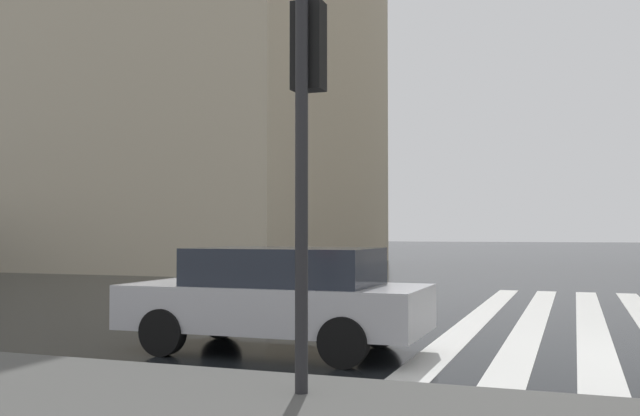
{
  "coord_description": "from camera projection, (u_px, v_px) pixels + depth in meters",
  "views": [
    {
      "loc": [
        -9.93,
        1.94,
        1.63
      ],
      "look_at": [
        3.24,
        6.68,
        2.1
      ],
      "focal_mm": 39.82,
      "sensor_mm": 36.0,
      "label": 1
    }
  ],
  "objects": [
    {
      "name": "car_silver",
      "position": [
        278.0,
        296.0,
        9.67
      ],
      "size": [
        1.85,
        4.1,
        1.41
      ],
      "color": "#B7B7BC",
      "rests_on": "ground_plane"
    },
    {
      "name": "traffic_signal_post",
      "position": [
        306.0,
        108.0,
        6.69
      ],
      "size": [
        0.44,
        0.3,
        3.67
      ],
      "color": "#232326",
      "rests_on": "sidewalk_pavement"
    },
    {
      "name": "haussmann_block_mid",
      "position": [
        124.0,
        61.0,
        36.8
      ],
      "size": [
        16.96,
        23.82,
        21.5
      ],
      "color": "beige",
      "rests_on": "ground_plane"
    }
  ]
}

